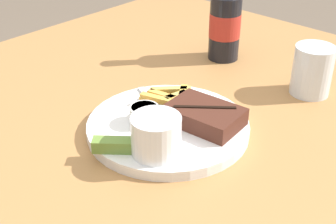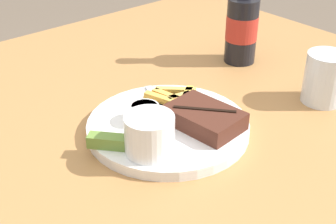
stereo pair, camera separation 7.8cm
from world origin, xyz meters
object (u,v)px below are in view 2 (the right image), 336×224
object	(u,v)px
steak_portion	(204,118)
fork_utensil	(157,101)
dinner_plate	(168,127)
beer_bottle	(242,26)
dipping_sauce_cup	(145,113)
coleslaw_cup	(149,133)
pickle_spear	(113,142)
drinking_glass	(325,78)

from	to	relation	value
steak_portion	fork_utensil	xyz separation A→B (m)	(-0.11, -0.01, -0.01)
dinner_plate	beer_bottle	size ratio (longest dim) A/B	1.20
steak_portion	dipping_sauce_cup	distance (m)	0.10
dinner_plate	coleslaw_cup	distance (m)	0.10
dipping_sauce_cup	pickle_spear	size ratio (longest dim) A/B	0.67
dinner_plate	steak_portion	world-z (taller)	steak_portion
dinner_plate	coleslaw_cup	xyz separation A→B (m)	(0.05, -0.08, 0.04)
dinner_plate	drinking_glass	xyz separation A→B (m)	(0.11, 0.29, 0.04)
dipping_sauce_cup	dinner_plate	bearing A→B (deg)	45.67
coleslaw_cup	dipping_sauce_cup	size ratio (longest dim) A/B	1.54
drinking_glass	beer_bottle	bearing A→B (deg)	174.76
steak_portion	fork_utensil	size ratio (longest dim) A/B	1.01
coleslaw_cup	pickle_spear	world-z (taller)	coleslaw_cup
coleslaw_cup	dipping_sauce_cup	xyz separation A→B (m)	(-0.07, 0.05, -0.02)
dipping_sauce_cup	drinking_glass	bearing A→B (deg)	66.84
beer_bottle	drinking_glass	bearing A→B (deg)	-5.24
drinking_glass	coleslaw_cup	bearing A→B (deg)	-99.64
coleslaw_cup	drinking_glass	world-z (taller)	drinking_glass
steak_portion	drinking_glass	world-z (taller)	drinking_glass
pickle_spear	coleslaw_cup	bearing A→B (deg)	37.73
dipping_sauce_cup	pickle_spear	world-z (taller)	dipping_sauce_cup
steak_portion	pickle_spear	xyz separation A→B (m)	(-0.05, -0.15, -0.01)
dipping_sauce_cup	beer_bottle	xyz separation A→B (m)	(-0.09, 0.34, 0.05)
dinner_plate	drinking_glass	bearing A→B (deg)	69.47
fork_utensil	beer_bottle	size ratio (longest dim) A/B	0.56
pickle_spear	drinking_glass	world-z (taller)	drinking_glass
fork_utensil	coleslaw_cup	bearing A→B (deg)	-19.37
steak_portion	pickle_spear	bearing A→B (deg)	-107.15
pickle_spear	beer_bottle	xyz separation A→B (m)	(-0.12, 0.42, 0.05)
pickle_spear	beer_bottle	world-z (taller)	beer_bottle
steak_portion	coleslaw_cup	size ratio (longest dim) A/B	1.69
coleslaw_cup	beer_bottle	distance (m)	0.42
fork_utensil	pickle_spear	bearing A→B (deg)	-41.41
dipping_sauce_cup	drinking_glass	size ratio (longest dim) A/B	0.51
dipping_sauce_cup	fork_utensil	xyz separation A→B (m)	(-0.04, 0.06, -0.02)
pickle_spear	drinking_glass	size ratio (longest dim) A/B	0.77
fork_utensil	beer_bottle	xyz separation A→B (m)	(-0.05, 0.28, 0.06)
coleslaw_cup	pickle_spear	distance (m)	0.06
pickle_spear	fork_utensil	bearing A→B (deg)	114.64
dinner_plate	pickle_spear	size ratio (longest dim) A/B	3.71
dinner_plate	beer_bottle	xyz separation A→B (m)	(-0.12, 0.31, 0.07)
pickle_spear	dinner_plate	bearing A→B (deg)	89.76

